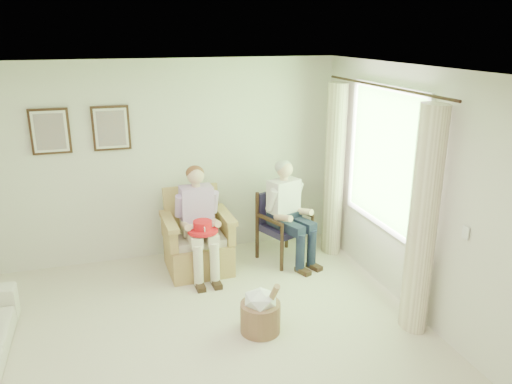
% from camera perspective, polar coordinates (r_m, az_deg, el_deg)
% --- Properties ---
extents(floor, '(5.50, 5.50, 0.00)m').
position_cam_1_polar(floor, '(4.67, -7.23, -20.97)').
color(floor, beige).
rests_on(floor, ground).
extents(back_wall, '(5.00, 0.04, 2.60)m').
position_cam_1_polar(back_wall, '(6.57, -11.95, 3.31)').
color(back_wall, silver).
rests_on(back_wall, ground).
extents(right_wall, '(0.04, 5.50, 2.60)m').
position_cam_1_polar(right_wall, '(4.98, 21.72, -2.37)').
color(right_wall, silver).
rests_on(right_wall, ground).
extents(ceiling, '(5.00, 5.50, 0.02)m').
position_cam_1_polar(ceiling, '(3.65, -8.86, 12.69)').
color(ceiling, white).
rests_on(ceiling, back_wall).
extents(window, '(0.13, 2.50, 1.63)m').
position_cam_1_polar(window, '(5.81, 14.51, 4.11)').
color(window, '#2D6B23').
rests_on(window, right_wall).
extents(curtain_left, '(0.34, 0.34, 2.30)m').
position_cam_1_polar(curtain_left, '(5.09, 18.50, -3.37)').
color(curtain_left, beige).
rests_on(curtain_left, ground).
extents(curtain_right, '(0.34, 0.34, 2.30)m').
position_cam_1_polar(curtain_right, '(6.69, 8.92, 2.40)').
color(curtain_right, beige).
rests_on(curtain_right, ground).
extents(framed_print_left, '(0.45, 0.05, 0.55)m').
position_cam_1_polar(framed_print_left, '(6.44, -22.47, 6.41)').
color(framed_print_left, '#382114').
rests_on(framed_print_left, back_wall).
extents(framed_print_right, '(0.45, 0.05, 0.55)m').
position_cam_1_polar(framed_print_right, '(6.41, -16.22, 7.02)').
color(framed_print_right, '#382114').
rests_on(framed_print_right, back_wall).
extents(wicker_armchair, '(0.80, 0.80, 1.03)m').
position_cam_1_polar(wicker_armchair, '(6.42, -6.69, -6.01)').
color(wicker_armchair, tan).
rests_on(wicker_armchair, ground).
extents(wood_armchair, '(0.58, 0.55, 0.90)m').
position_cam_1_polar(wood_armchair, '(6.66, 3.06, -3.46)').
color(wood_armchair, black).
rests_on(wood_armchair, ground).
extents(person_wicker, '(0.40, 0.63, 1.34)m').
position_cam_1_polar(person_wicker, '(6.12, -6.61, -2.58)').
color(person_wicker, beige).
rests_on(person_wicker, ground).
extents(person_dark, '(0.40, 0.63, 1.33)m').
position_cam_1_polar(person_dark, '(6.43, 3.56, -1.61)').
color(person_dark, '#181E36').
rests_on(person_dark, ground).
extents(red_hat, '(0.36, 0.36, 0.14)m').
position_cam_1_polar(red_hat, '(5.97, -6.12, -4.10)').
color(red_hat, red).
rests_on(red_hat, person_wicker).
extents(hatbox, '(0.47, 0.47, 0.60)m').
position_cam_1_polar(hatbox, '(5.16, 0.53, -13.41)').
color(hatbox, tan).
rests_on(hatbox, ground).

